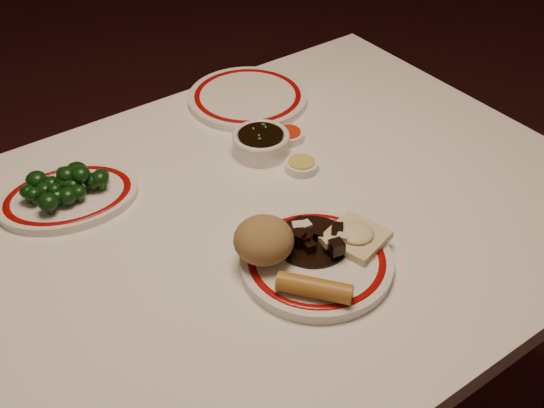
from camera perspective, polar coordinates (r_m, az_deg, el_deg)
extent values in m
cube|color=white|center=(1.20, -0.68, -1.53)|extent=(1.20, 0.90, 0.04)
cylinder|color=black|center=(1.94, 5.72, 2.31)|extent=(0.06, 0.06, 0.71)
cylinder|color=white|center=(1.09, 3.74, -4.92)|extent=(0.30, 0.30, 0.02)
torus|color=#860706|center=(1.08, 3.76, -4.58)|extent=(0.26, 0.26, 0.00)
ellipsoid|color=#997948|center=(1.06, -0.70, -3.03)|extent=(0.10, 0.10, 0.07)
cylinder|color=#B37B2C|center=(1.01, 3.57, -7.02)|extent=(0.09, 0.11, 0.03)
cube|color=beige|center=(1.11, 7.03, -2.80)|extent=(0.11, 0.11, 0.01)
ellipsoid|color=beige|center=(1.11, 7.07, -2.41)|extent=(0.06, 0.06, 0.02)
cylinder|color=black|center=(1.11, 3.38, -3.13)|extent=(0.12, 0.12, 0.00)
cube|color=black|center=(1.12, 3.92, -2.31)|extent=(0.02, 0.02, 0.02)
cube|color=black|center=(1.11, 5.47, -2.14)|extent=(0.03, 0.03, 0.02)
cube|color=black|center=(1.11, 3.84, -2.59)|extent=(0.03, 0.03, 0.02)
cube|color=black|center=(1.07, 5.42, -3.61)|extent=(0.03, 0.03, 0.02)
cube|color=black|center=(1.12, 2.27, -1.72)|extent=(0.02, 0.02, 0.02)
cube|color=black|center=(1.09, 2.62, -2.95)|extent=(0.03, 0.03, 0.02)
cube|color=black|center=(1.10, 1.95, -2.71)|extent=(0.02, 0.02, 0.02)
cube|color=black|center=(1.09, 2.23, -2.77)|extent=(0.02, 0.02, 0.02)
cube|color=black|center=(1.08, 3.18, -3.60)|extent=(0.02, 0.02, 0.02)
cube|color=black|center=(1.09, 2.95, -2.83)|extent=(0.02, 0.02, 0.02)
cube|color=beige|center=(1.10, 2.16, -1.91)|extent=(0.02, 0.02, 0.01)
cube|color=beige|center=(1.09, 5.91, -2.77)|extent=(0.02, 0.02, 0.01)
cube|color=beige|center=(1.08, 4.72, -3.21)|extent=(0.02, 0.02, 0.01)
cube|color=beige|center=(1.11, 2.82, -1.83)|extent=(0.02, 0.02, 0.01)
torus|color=#860706|center=(1.26, -16.71, 0.76)|extent=(0.26, 0.26, 0.00)
cylinder|color=#23471C|center=(1.27, -17.89, 1.13)|extent=(0.01, 0.01, 0.01)
ellipsoid|color=black|center=(1.26, -18.02, 1.62)|extent=(0.03, 0.03, 0.03)
cylinder|color=#23471C|center=(1.26, -19.63, 0.42)|extent=(0.01, 0.01, 0.02)
ellipsoid|color=black|center=(1.25, -19.79, 1.00)|extent=(0.03, 0.03, 0.02)
cylinder|color=#23471C|center=(1.25, -14.64, 1.36)|extent=(0.01, 0.01, 0.01)
ellipsoid|color=black|center=(1.24, -14.76, 1.92)|extent=(0.03, 0.03, 0.03)
cylinder|color=#23471C|center=(1.23, -16.64, 0.12)|extent=(0.01, 0.01, 0.01)
ellipsoid|color=black|center=(1.22, -16.77, 0.66)|extent=(0.04, 0.04, 0.03)
cylinder|color=#23471C|center=(1.25, -16.71, 0.99)|extent=(0.01, 0.01, 0.02)
ellipsoid|color=black|center=(1.24, -16.84, 1.55)|extent=(0.03, 0.03, 0.02)
cylinder|color=#23471C|center=(1.27, -16.36, 1.63)|extent=(0.01, 0.01, 0.02)
ellipsoid|color=black|center=(1.26, -16.49, 2.23)|extent=(0.03, 0.03, 0.02)
cylinder|color=#23471C|center=(1.25, -14.10, 1.48)|extent=(0.01, 0.01, 0.02)
ellipsoid|color=black|center=(1.24, -14.22, 2.12)|extent=(0.03, 0.03, 0.03)
cylinder|color=#23471C|center=(1.26, -18.36, 0.62)|extent=(0.01, 0.01, 0.01)
ellipsoid|color=black|center=(1.25, -18.50, 1.13)|extent=(0.03, 0.03, 0.03)
cylinder|color=#23471C|center=(1.26, -16.38, 1.23)|extent=(0.01, 0.01, 0.01)
ellipsoid|color=black|center=(1.25, -16.51, 1.82)|extent=(0.03, 0.03, 0.02)
cylinder|color=#23471C|center=(1.26, -16.48, 1.29)|extent=(0.01, 0.01, 0.01)
ellipsoid|color=black|center=(1.25, -16.64, 1.96)|extent=(0.04, 0.04, 0.03)
cylinder|color=#23471C|center=(1.28, -18.93, 1.24)|extent=(0.01, 0.01, 0.02)
ellipsoid|color=black|center=(1.26, -19.10, 1.92)|extent=(0.04, 0.04, 0.03)
cylinder|color=#23471C|center=(1.23, -15.78, 0.47)|extent=(0.01, 0.01, 0.01)
ellipsoid|color=black|center=(1.23, -15.89, 0.99)|extent=(0.03, 0.03, 0.02)
cylinder|color=#23471C|center=(1.26, -16.57, 1.11)|extent=(0.01, 0.01, 0.01)
ellipsoid|color=black|center=(1.24, -16.73, 1.77)|extent=(0.04, 0.04, 0.03)
cylinder|color=#23471C|center=(1.27, -14.00, 1.89)|extent=(0.01, 0.01, 0.01)
ellipsoid|color=black|center=(1.26, -14.09, 2.36)|extent=(0.03, 0.03, 0.02)
cylinder|color=#23471C|center=(1.26, -16.21, 1.07)|extent=(0.01, 0.01, 0.01)
ellipsoid|color=black|center=(1.25, -16.32, 1.58)|extent=(0.03, 0.03, 0.03)
cylinder|color=#23471C|center=(1.26, -16.33, 0.98)|extent=(0.01, 0.01, 0.01)
ellipsoid|color=black|center=(1.25, -16.44, 1.47)|extent=(0.03, 0.03, 0.03)
cylinder|color=#23471C|center=(1.25, -16.19, 0.94)|extent=(0.01, 0.01, 0.02)
ellipsoid|color=black|center=(1.24, -16.33, 1.55)|extent=(0.03, 0.03, 0.02)
cylinder|color=#23471C|center=(1.28, -15.90, 2.05)|extent=(0.01, 0.01, 0.01)
ellipsoid|color=black|center=(1.27, -16.03, 2.67)|extent=(0.04, 0.04, 0.03)
cylinder|color=#23471C|center=(1.25, -16.73, 1.00)|extent=(0.01, 0.01, 0.01)
ellipsoid|color=black|center=(1.25, -16.86, 1.56)|extent=(0.03, 0.03, 0.02)
cylinder|color=#23471C|center=(1.25, -19.20, 0.25)|extent=(0.01, 0.01, 0.01)
ellipsoid|color=black|center=(1.24, -19.35, 0.82)|extent=(0.03, 0.03, 0.02)
cylinder|color=#23471C|center=(1.24, -17.47, 0.09)|extent=(0.01, 0.01, 0.01)
ellipsoid|color=black|center=(1.23, -17.60, 0.64)|extent=(0.04, 0.04, 0.03)
cylinder|color=#23471C|center=(1.22, -18.06, -0.46)|extent=(0.01, 0.01, 0.01)
ellipsoid|color=black|center=(1.21, -18.22, 0.18)|extent=(0.04, 0.04, 0.03)
ellipsoid|color=black|center=(1.23, -15.74, 2.43)|extent=(0.04, 0.04, 0.03)
ellipsoid|color=black|center=(1.24, -16.97, 1.80)|extent=(0.03, 0.03, 0.02)
ellipsoid|color=black|center=(1.23, -17.77, 1.18)|extent=(0.03, 0.03, 0.02)
ellipsoid|color=black|center=(1.24, -17.05, 1.82)|extent=(0.03, 0.03, 0.03)
ellipsoid|color=black|center=(1.26, -17.09, 2.55)|extent=(0.02, 0.02, 0.02)
ellipsoid|color=black|center=(1.24, -17.05, 1.82)|extent=(0.03, 0.03, 0.02)
ellipsoid|color=black|center=(1.24, -16.82, 2.36)|extent=(0.03, 0.03, 0.03)
ellipsoid|color=black|center=(1.24, -16.67, 2.04)|extent=(0.03, 0.03, 0.02)
ellipsoid|color=black|center=(1.24, -17.08, 1.72)|extent=(0.03, 0.03, 0.02)
cylinder|color=white|center=(1.33, -0.94, 5.03)|extent=(0.11, 0.11, 0.04)
cylinder|color=black|center=(1.31, -0.95, 5.78)|extent=(0.09, 0.09, 0.00)
cylinder|color=white|center=(1.37, 1.36, 5.74)|extent=(0.06, 0.06, 0.02)
cylinder|color=red|center=(1.37, 1.37, 6.07)|extent=(0.05, 0.05, 0.00)
cylinder|color=white|center=(1.29, 2.48, 3.23)|extent=(0.06, 0.06, 0.02)
cylinder|color=#C8BB52|center=(1.28, 2.49, 3.57)|extent=(0.05, 0.05, 0.00)
cylinder|color=white|center=(1.50, -2.04, 8.85)|extent=(0.32, 0.32, 0.02)
torus|color=#860706|center=(1.49, -2.05, 9.12)|extent=(0.28, 0.28, 0.00)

